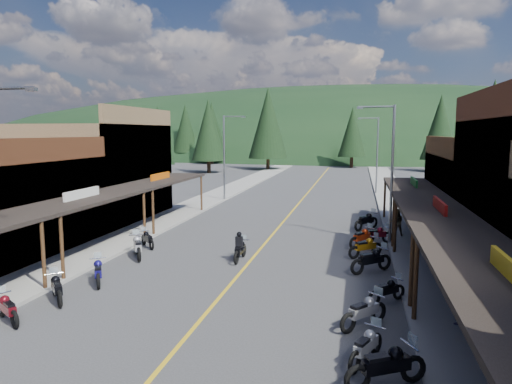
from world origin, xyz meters
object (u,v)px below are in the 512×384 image
Objects in this scene: pine_10 at (208,130)px; bike_east_5 at (366,345)px; streetlight_2 at (390,168)px; bike_east_11 at (376,234)px; streetlight_3 at (376,152)px; pedestrian_east_b at (397,222)px; bike_east_6 at (364,310)px; shop_west_3 at (97,172)px; pine_1 at (212,128)px; bike_west_6 at (57,287)px; bike_east_4 at (386,364)px; bike_east_9 at (366,246)px; pine_0 at (120,132)px; pine_7 at (186,128)px; pine_11 at (492,126)px; streetlight_1 at (226,154)px; bike_east_12 at (366,220)px; pine_9 at (510,133)px; pine_2 at (268,123)px; bike_east_8 at (371,259)px; pine_3 at (352,132)px; bike_west_9 at (147,238)px; pedestrian_east_a at (460,296)px; bike_west_7 at (98,270)px; pine_8 at (158,136)px; shop_east_3 at (500,197)px; rider_on_bike at (240,249)px; bike_west_5 at (7,307)px; shop_west_2 at (0,205)px; bike_west_8 at (138,245)px; bike_east_10 at (362,236)px.

pine_10 reaches higher than bike_east_5.
bike_east_11 is at bearing -158.65° from streetlight_2.
streetlight_3 is 20.62m from pedestrian_east_b.
bike_east_6 is at bearing -92.40° from streetlight_3.
shop_west_3 is 59.70m from pine_1.
bike_west_6 is 12.46m from bike_east_4.
streetlight_3 is at bearing 136.67° from bike_east_9.
pine_0 reaches higher than bike_east_11.
pine_1 is 10.00m from pine_7.
pine_11 is at bearing 15.17° from bike_west_6.
streetlight_1 is 31.46m from pine_11.
shop_west_3 is 6.55× the size of pedestrian_east_b.
pine_11 reaches higher than streetlight_3.
streetlight_1 is 3.45× the size of bike_east_12.
shop_west_3 is 1.01× the size of pine_9.
pine_2 is at bearing 85.37° from shop_west_3.
pine_3 is at bearing 141.19° from bike_east_8.
pedestrian_east_b is at bearing -62.33° from pine_1.
bike_east_4 is (46.03, -69.75, -5.83)m from pine_0.
shop_west_3 reaches higher than bike_west_9.
streetlight_1 is 3.77× the size of bike_east_9.
pedestrian_east_a is at bearing -20.83° from bike_east_9.
streetlight_2 is at bearing 7.41° from bike_west_7.
pine_2 is 1.30× the size of pine_9.
shop_west_3 is at bearing -74.03° from pine_8.
rider_on_bike is (-14.27, -8.63, -1.91)m from shop_east_3.
bike_west_5 is (-13.30, -14.43, -3.91)m from streetlight_2.
streetlight_1 is at bearing -143.38° from pine_9.
pine_1 is at bearing 45.12° from bike_west_5.
bike_west_7 is (18.44, -72.12, -6.64)m from pine_1.
bike_west_5 is 0.91× the size of bike_east_9.
bike_west_6 is at bearing -88.97° from bike_east_12.
pine_0 is at bearing 113.52° from shop_west_2.
streetlight_1 is at bearing 175.70° from bike_east_9.
pine_9 reaches higher than bike_west_6.
rider_on_bike is at bearing 4.19° from shop_west_2.
bike_west_9 is (17.72, -65.93, -6.71)m from pine_1.
bike_east_5 is 0.91× the size of bike_east_6.
shop_east_3 is at bearing -43.33° from pine_0.
pine_10 is (-22.00, -16.00, 0.30)m from pine_3.
bike_west_9 is at bearing 166.79° from rider_on_bike.
bike_west_8 is at bearing 168.93° from bike_east_5.
pine_3 is at bearing 119.74° from pine_11.
bike_west_8 is 1.25× the size of bike_west_9.
shop_east_3 is at bearing -103.17° from pine_11.
pine_9 is 5.54× the size of bike_east_5.
bike_east_5 is at bearing -88.78° from pine_3.
bike_east_10 is 7.32m from rider_on_bike.
pine_11 is (26.95, 16.00, 2.73)m from streetlight_1.
bike_east_8 reaches higher than bike_west_7.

